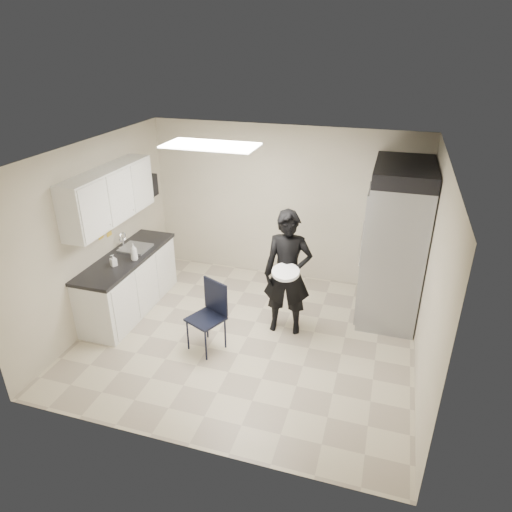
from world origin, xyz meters
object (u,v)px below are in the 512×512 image
(folding_chair, at_px, (206,319))
(lower_counter, at_px, (129,284))
(man_tuxedo, at_px, (288,274))
(commercial_fridge, at_px, (394,249))

(folding_chair, bearing_deg, lower_counter, -177.30)
(lower_counter, distance_m, man_tuxedo, 2.47)
(commercial_fridge, height_order, folding_chair, commercial_fridge)
(man_tuxedo, bearing_deg, commercial_fridge, 27.16)
(lower_counter, distance_m, commercial_fridge, 3.98)
(lower_counter, height_order, folding_chair, folding_chair)
(man_tuxedo, bearing_deg, lower_counter, 177.25)
(man_tuxedo, bearing_deg, folding_chair, -146.74)
(commercial_fridge, distance_m, folding_chair, 2.88)
(lower_counter, relative_size, folding_chair, 2.03)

